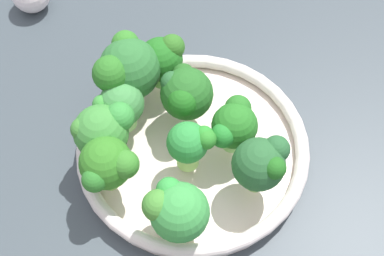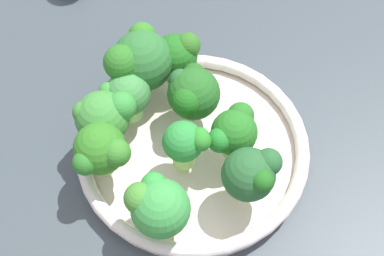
% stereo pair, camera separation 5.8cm
% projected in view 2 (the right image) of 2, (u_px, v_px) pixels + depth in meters
% --- Properties ---
extents(ground_plane, '(1.30, 1.30, 0.03)m').
position_uv_depth(ground_plane, '(198.00, 175.00, 0.63)').
color(ground_plane, '#394348').
extents(bowl, '(0.26, 0.26, 0.03)m').
position_uv_depth(bowl, '(192.00, 149.00, 0.62)').
color(bowl, silver).
rests_on(bowl, ground_plane).
extents(broccoli_floret_0, '(0.06, 0.06, 0.07)m').
position_uv_depth(broccoli_floret_0, '(101.00, 151.00, 0.56)').
color(broccoli_floret_0, '#87B753').
rests_on(broccoli_floret_0, bowl).
extents(broccoli_floret_1, '(0.06, 0.06, 0.07)m').
position_uv_depth(broccoli_floret_1, '(192.00, 93.00, 0.60)').
color(broccoli_floret_1, '#84BC60').
rests_on(broccoli_floret_1, bowl).
extents(broccoli_floret_2, '(0.08, 0.07, 0.08)m').
position_uv_depth(broccoli_floret_2, '(140.00, 60.00, 0.61)').
color(broccoli_floret_2, '#7BC05B').
rests_on(broccoli_floret_2, bowl).
extents(broccoli_floret_3, '(0.06, 0.05, 0.06)m').
position_uv_depth(broccoli_floret_3, '(232.00, 132.00, 0.58)').
color(broccoli_floret_3, '#87C066').
rests_on(broccoli_floret_3, bowl).
extents(broccoli_floret_4, '(0.05, 0.05, 0.07)m').
position_uv_depth(broccoli_floret_4, '(178.00, 55.00, 0.63)').
color(broccoli_floret_4, '#79C05D').
rests_on(broccoli_floret_4, bowl).
extents(broccoli_floret_5, '(0.05, 0.04, 0.06)m').
position_uv_depth(broccoli_floret_5, '(185.00, 141.00, 0.56)').
color(broccoli_floret_5, '#9FD167').
rests_on(broccoli_floret_5, bowl).
extents(broccoli_floret_6, '(0.06, 0.06, 0.07)m').
position_uv_depth(broccoli_floret_6, '(158.00, 206.00, 0.53)').
color(broccoli_floret_6, '#7EB64C').
rests_on(broccoli_floret_6, bowl).
extents(broccoli_floret_7, '(0.05, 0.05, 0.06)m').
position_uv_depth(broccoli_floret_7, '(127.00, 94.00, 0.60)').
color(broccoli_floret_7, '#90D071').
rests_on(broccoli_floret_7, bowl).
extents(broccoli_floret_8, '(0.07, 0.06, 0.07)m').
position_uv_depth(broccoli_floret_8, '(104.00, 116.00, 0.58)').
color(broccoli_floret_8, '#87BB4E').
rests_on(broccoli_floret_8, bowl).
extents(broccoli_floret_9, '(0.06, 0.05, 0.07)m').
position_uv_depth(broccoli_floret_9, '(251.00, 174.00, 0.54)').
color(broccoli_floret_9, '#89B855').
rests_on(broccoli_floret_9, bowl).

